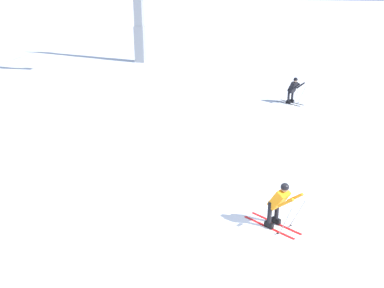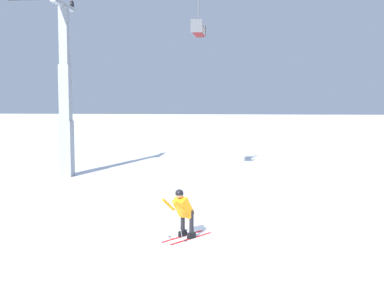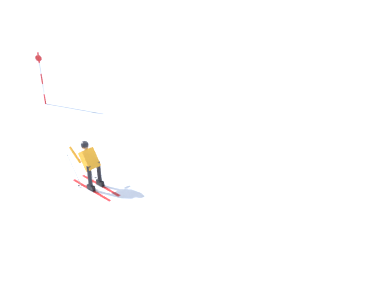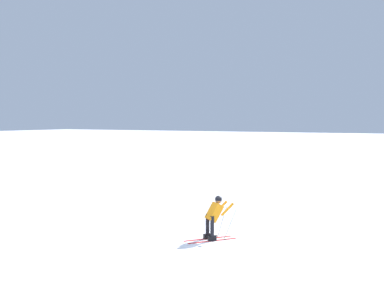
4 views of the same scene
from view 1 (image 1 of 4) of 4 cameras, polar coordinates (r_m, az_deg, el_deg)
The scene contains 4 objects.
ground_plane at distance 13.27m, azimuth 7.63°, elevation -11.28°, with size 260.00×260.00×0.00m, color white.
skier_carving_main at distance 13.32m, azimuth 10.89°, elevation -7.11°, with size 1.46×1.73×1.63m.
lift_tower_far at distance 38.85m, azimuth -6.69°, elevation 15.87°, with size 0.80×2.43×9.44m.
skier_distant_uphill at distance 26.56m, azimuth 12.59°, elevation 6.82°, with size 1.38×1.59×1.66m.
Camera 1 is at (-11.30, -0.28, 6.95)m, focal length 42.46 mm.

